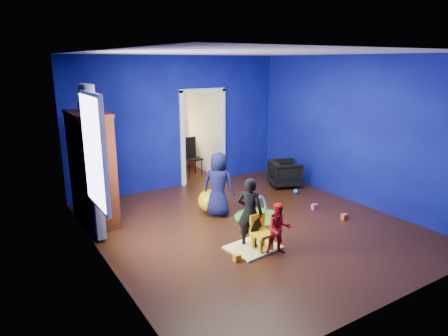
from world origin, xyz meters
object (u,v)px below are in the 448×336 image
toddler_red (279,229)px  play_mat (258,217)px  tv_armoire (92,169)px  study_desk (176,154)px  child_navy (218,184)px  vase (91,107)px  crt_tv (94,166)px  armchair (285,173)px  hopper_ball (209,201)px  child_black (250,213)px  folding_chair (192,158)px  kid_chair (262,235)px

toddler_red → play_mat: bearing=87.8°
tv_armoire → study_desk: size_ratio=2.23×
child_navy → toddler_red: size_ratio=1.52×
child_navy → vase: 2.56m
tv_armoire → crt_tv: bearing=0.0°
armchair → hopper_ball: 2.31m
tv_armoire → crt_tv: (0.04, 0.00, 0.04)m
vase → study_desk: size_ratio=0.23×
armchair → crt_tv: crt_tv is taller
child_black → folding_chair: child_black is taller
child_black → crt_tv: size_ratio=1.57×
toddler_red → tv_armoire: (-1.97, 2.67, 0.59)m
child_black → folding_chair: size_ratio=1.20×
child_navy → crt_tv: bearing=25.2°
kid_chair → study_desk: bearing=74.8°
armchair → play_mat: armchair is taller
toddler_red → tv_armoire: bearing=148.9°
play_mat → tv_armoire: bearing=151.7°
hopper_ball → play_mat: size_ratio=0.50×
armchair → child_navy: 2.34m
kid_chair → folding_chair: size_ratio=0.54×
child_navy → study_desk: (0.81, 3.54, -0.22)m
tv_armoire → play_mat: tv_armoire is taller
child_black → play_mat: (0.81, 0.86, -0.54)m
child_navy → kid_chair: (-0.19, -1.57, -0.35)m
crt_tv → hopper_ball: bearing=-18.5°
tv_armoire → kid_chair: bearing=-53.6°
vase → crt_tv: 1.09m
hopper_ball → study_desk: study_desk is taller
crt_tv → folding_chair: (2.78, 1.69, -0.56)m
folding_chair → armchair: bearing=-53.1°
toddler_red → kid_chair: bearing=149.4°
child_black → study_desk: child_black is taller
child_black → vase: size_ratio=5.37×
folding_chair → child_navy: bearing=-107.5°
child_black → toddler_red: 0.50m
toddler_red → vase: (-1.97, 2.37, 1.67)m
armchair → study_desk: bearing=47.1°
child_navy → folding_chair: (0.81, 2.58, -0.14)m
kid_chair → toddler_red: bearing=-57.3°
tv_armoire → play_mat: size_ratio=2.27×
study_desk → crt_tv: bearing=-136.4°
toddler_red → study_desk: (0.85, 5.31, -0.02)m
child_navy → tv_armoire: bearing=25.6°
vase → tv_armoire: (0.00, 0.30, -1.08)m
child_black → child_navy: bearing=-47.1°
kid_chair → crt_tv: bearing=121.7°
play_mat → study_desk: (0.26, 4.02, 0.36)m
child_black → study_desk: size_ratio=1.25×
child_black → vase: bearing=5.8°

